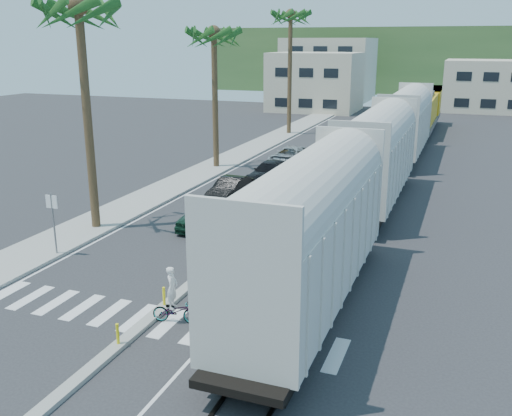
{
  "coord_description": "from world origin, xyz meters",
  "views": [
    {
      "loc": [
        9.91,
        -17.8,
        9.52
      ],
      "look_at": [
        0.93,
        6.2,
        2.0
      ],
      "focal_mm": 40.0,
      "sensor_mm": 36.0,
      "label": 1
    }
  ],
  "objects_px": {
    "street_sign": "(53,215)",
    "car_lead": "(205,213)",
    "cyclist": "(175,305)",
    "car_second": "(230,189)"
  },
  "relations": [
    {
      "from": "cyclist",
      "to": "car_lead",
      "type": "bearing_deg",
      "value": 8.89
    },
    {
      "from": "street_sign",
      "to": "cyclist",
      "type": "distance_m",
      "value": 9.13
    },
    {
      "from": "street_sign",
      "to": "cyclist",
      "type": "height_order",
      "value": "street_sign"
    },
    {
      "from": "street_sign",
      "to": "car_lead",
      "type": "relative_size",
      "value": 0.68
    },
    {
      "from": "street_sign",
      "to": "cyclist",
      "type": "bearing_deg",
      "value": -24.91
    },
    {
      "from": "car_lead",
      "to": "street_sign",
      "type": "bearing_deg",
      "value": -126.84
    },
    {
      "from": "car_second",
      "to": "cyclist",
      "type": "bearing_deg",
      "value": -71.36
    },
    {
      "from": "car_lead",
      "to": "cyclist",
      "type": "height_order",
      "value": "cyclist"
    },
    {
      "from": "cyclist",
      "to": "car_second",
      "type": "bearing_deg",
      "value": 5.07
    },
    {
      "from": "street_sign",
      "to": "car_lead",
      "type": "distance_m",
      "value": 7.88
    }
  ]
}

